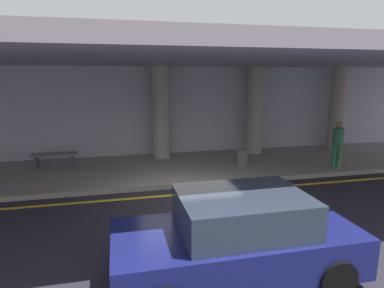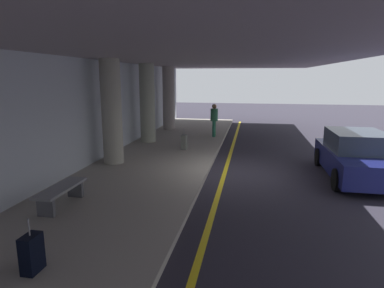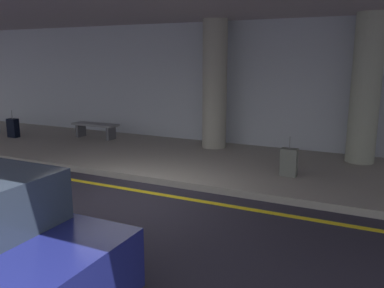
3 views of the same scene
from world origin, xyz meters
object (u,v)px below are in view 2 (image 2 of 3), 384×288
Objects in this scene: traveler_with_luggage at (214,118)px; suitcase_upright_secondary at (184,142)px; car_navy at (356,156)px; bench_metal at (61,192)px; support_column_center at (147,103)px; support_column_right_mid at (169,98)px; suitcase_upright_primary at (32,253)px; support_column_left_mid at (112,112)px.

traveler_with_luggage reaches higher than suitcase_upright_secondary.
bench_metal is at bearing 115.39° from car_navy.
bench_metal is at bearing -176.87° from support_column_center.
traveler_with_luggage is at bearing -125.19° from support_column_right_mid.
support_column_right_mid is (4.00, 0.00, 0.00)m from support_column_center.
bench_metal is (2.55, 1.07, 0.04)m from suitcase_upright_primary.
support_column_right_mid is at bearing 43.09° from car_navy.
support_column_left_mid is at bearing 28.74° from suitcase_upright_primary.
suitcase_upright_secondary is (-5.35, -2.04, -1.51)m from support_column_right_mid.
suitcase_upright_secondary is at bearing -13.45° from bench_metal.
traveler_with_luggage reaches higher than car_navy.
support_column_right_mid is at bearing 28.20° from suitcase_upright_secondary.
support_column_left_mid is at bearing 6.22° from bench_metal.
car_navy reaches higher than bench_metal.
traveler_with_luggage is at bearing 39.09° from car_navy.
car_navy is at bearing -88.99° from support_column_left_mid.
support_column_left_mid and support_column_right_mid have the same top height.
car_navy is 6.62m from suitcase_upright_secondary.
traveler_with_luggage is 1.87× the size of suitcase_upright_secondary.
car_navy is (-3.86, -8.16, -1.26)m from support_column_center.
car_navy is at bearing -115.28° from support_column_center.
bench_metal is (-4.03, -0.44, -1.47)m from support_column_left_mid.
support_column_center and support_column_right_mid have the same top height.
traveler_with_luggage is 10.29m from bench_metal.
support_column_center is 3.62m from traveler_with_luggage.
bench_metal is (-12.03, -0.44, -1.47)m from support_column_right_mid.
suitcase_upright_primary is at bearing -170.98° from traveler_with_luggage.
support_column_right_mid is 12.13m from bench_metal.
support_column_left_mid reaches higher than suitcase_upright_secondary.
suitcase_upright_primary is (-14.59, -1.51, -1.51)m from support_column_right_mid.
traveler_with_luggage is at bearing -26.34° from support_column_left_mid.
car_navy is at bearing -28.86° from suitcase_upright_primary.
suitcase_upright_secondary is (9.23, -0.53, 0.00)m from suitcase_upright_primary.
support_column_left_mid is at bearing 169.17° from traveler_with_luggage.
support_column_left_mid is 6.92m from suitcase_upright_primary.
support_column_center is at bearing 23.94° from suitcase_upright_primary.
suitcase_upright_primary is 0.56× the size of bench_metal.
support_column_center is at bearing 0.00° from support_column_left_mid.
traveler_with_luggage is 3.47m from suitcase_upright_secondary.
car_navy is 9.47m from suitcase_upright_primary.
traveler_with_luggage is at bearing -56.69° from support_column_center.
traveler_with_luggage is 1.05× the size of bench_metal.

